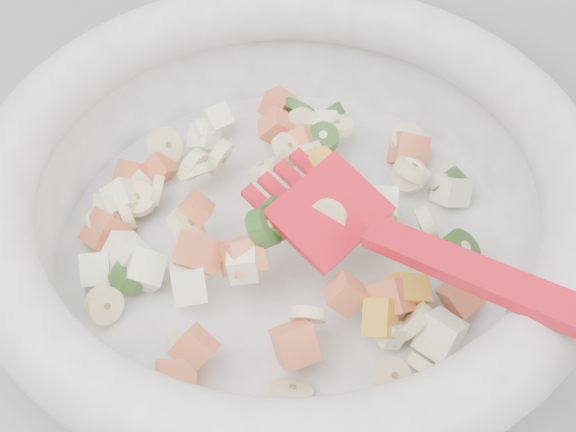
% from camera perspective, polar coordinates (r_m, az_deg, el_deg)
% --- Properties ---
extents(mixing_bowl, '(0.47, 0.40, 0.14)m').
position_cam_1_polar(mixing_bowl, '(0.52, 0.01, 0.90)').
color(mixing_bowl, white).
rests_on(mixing_bowl, counter).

